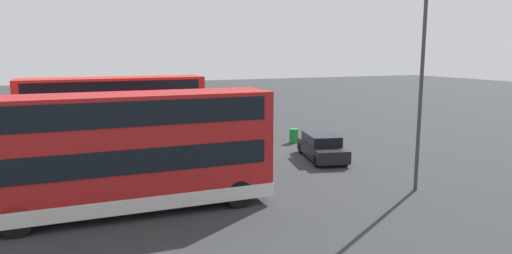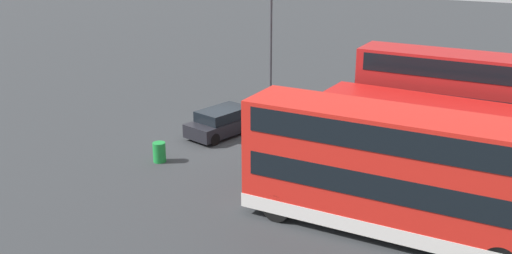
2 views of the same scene
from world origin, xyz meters
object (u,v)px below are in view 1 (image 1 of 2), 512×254
Objects in this scene: car_hatchback_silver at (322,147)px; lamp_post_tall at (422,77)px; bus_single_deck_second at (125,151)px; bus_double_decker_fourth at (114,112)px; waste_bin_yellow at (294,136)px; bus_single_deck_third at (117,137)px; bus_double_decker_near_end at (131,149)px.

lamp_post_tall is (-6.85, -0.70, 4.32)m from car_hatchback_silver.
lamp_post_tall is (-5.65, -11.74, 3.40)m from bus_single_deck_second.
waste_bin_yellow is (-1.62, -11.37, -1.97)m from bus_double_decker_fourth.
bus_single_deck_second reaches higher than waste_bin_yellow.
lamp_post_tall reaches higher than bus_single_deck_second.
bus_double_decker_fourth reaches higher than car_hatchback_silver.
car_hatchback_silver is at bearing -83.81° from bus_single_deck_second.
lamp_post_tall is (-9.53, -11.67, 3.40)m from bus_single_deck_third.
bus_double_decker_fourth is 11.66m from waste_bin_yellow.
bus_single_deck_second is at bearing -3.25° from bus_double_decker_near_end.
car_hatchback_silver is at bearing 171.41° from waste_bin_yellow.
bus_single_deck_second is 0.95× the size of bus_single_deck_third.
bus_double_decker_fourth is at bearing -2.99° from bus_single_deck_second.
bus_double_decker_near_end reaches higher than bus_single_deck_second.
bus_double_decker_near_end is 11.20m from bus_double_decker_fourth.
bus_double_decker_fourth is 12.56m from car_hatchback_silver.
bus_double_decker_near_end reaches higher than waste_bin_yellow.
bus_double_decker_near_end is 2.24× the size of car_hatchback_silver.
bus_single_deck_third is 11.33m from car_hatchback_silver.
car_hatchback_silver is 5.06× the size of waste_bin_yellow.
bus_double_decker_fourth is at bearing 40.50° from lamp_post_tall.
bus_single_deck_third is 1.39× the size of lamp_post_tall.
waste_bin_yellow is (2.13, -11.70, -1.15)m from bus_single_deck_third.
bus_single_deck_third is 11.95m from waste_bin_yellow.
bus_single_deck_second is 1.32× the size of lamp_post_tall.
bus_single_deck_second is 7.69m from bus_double_decker_fourth.
waste_bin_yellow is (9.56, -11.97, -1.97)m from bus_double_decker_near_end.
waste_bin_yellow is (6.01, -11.77, -1.15)m from bus_single_deck_second.
bus_single_deck_second is at bearing 117.05° from waste_bin_yellow.
bus_double_decker_near_end is 1.00× the size of bus_double_decker_fourth.
waste_bin_yellow is at bearing -79.67° from bus_single_deck_third.
bus_double_decker_near_end is 12.40m from lamp_post_tall.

